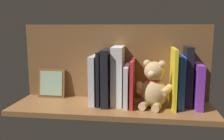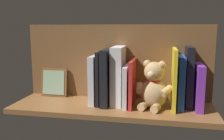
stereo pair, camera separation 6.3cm
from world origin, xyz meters
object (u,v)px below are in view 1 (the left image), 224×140
object	(u,v)px
teddy_bear	(154,87)
picture_frame_leaning	(52,83)
dictionary_thick_white	(118,75)
book_0	(197,85)

from	to	relation	value
teddy_bear	picture_frame_leaning	distance (cm)	50.69
teddy_bear	dictionary_thick_white	distance (cm)	16.80
book_0	dictionary_thick_white	xyz separation A→B (cm)	(34.69, -0.39, 3.43)
book_0	teddy_bear	size ratio (longest dim) A/B	0.93
dictionary_thick_white	picture_frame_leaning	size ratio (longest dim) A/B	1.81
book_0	dictionary_thick_white	world-z (taller)	dictionary_thick_white
dictionary_thick_white	picture_frame_leaning	bearing A→B (deg)	-9.68
book_0	picture_frame_leaning	world-z (taller)	book_0
book_0	teddy_bear	world-z (taller)	teddy_bear
book_0	picture_frame_leaning	xyz separation A→B (cm)	(68.53, -6.16, -2.49)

